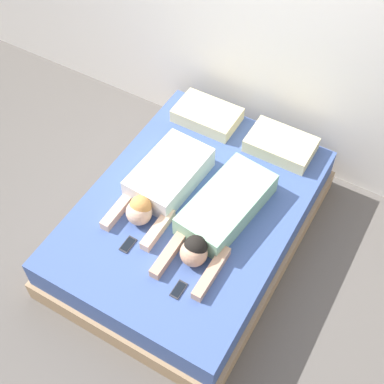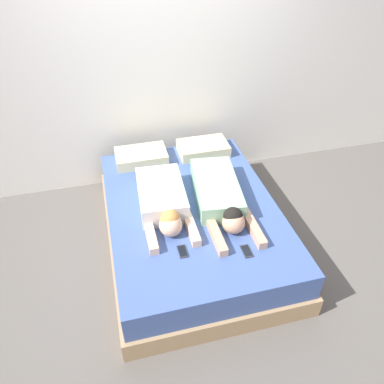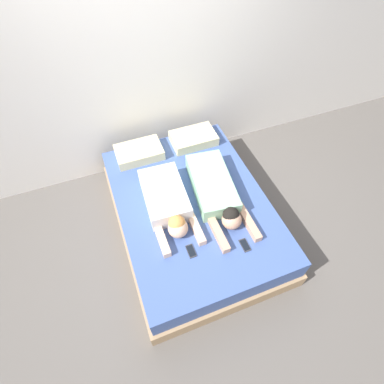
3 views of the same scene
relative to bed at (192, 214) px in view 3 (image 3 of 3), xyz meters
name	(u,v)px [view 3 (image 3 of 3)]	position (x,y,z in m)	size (l,w,h in m)	color
ground_plane	(192,225)	(0.00, 0.00, -0.22)	(12.00, 12.00, 0.00)	#5B5651
wall_back	(150,63)	(0.00, 1.19, 1.08)	(12.00, 0.06, 2.60)	white
bed	(192,214)	(0.00, 0.00, 0.00)	(1.52, 2.07, 0.44)	tan
pillow_head_left	(139,152)	(-0.33, 0.81, 0.28)	(0.51, 0.33, 0.11)	beige
pillow_head_right	(193,138)	(0.33, 0.81, 0.28)	(0.51, 0.33, 0.11)	beige
person_left	(167,202)	(-0.25, 0.01, 0.32)	(0.43, 0.94, 0.21)	silver
person_right	(216,192)	(0.24, -0.04, 0.31)	(0.46, 1.12, 0.21)	#8CBF99
cell_phone_left	(191,251)	(-0.21, -0.52, 0.23)	(0.07, 0.13, 0.01)	#2D2D33
cell_phone_right	(245,245)	(0.27, -0.64, 0.23)	(0.07, 0.13, 0.01)	#2D2D33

